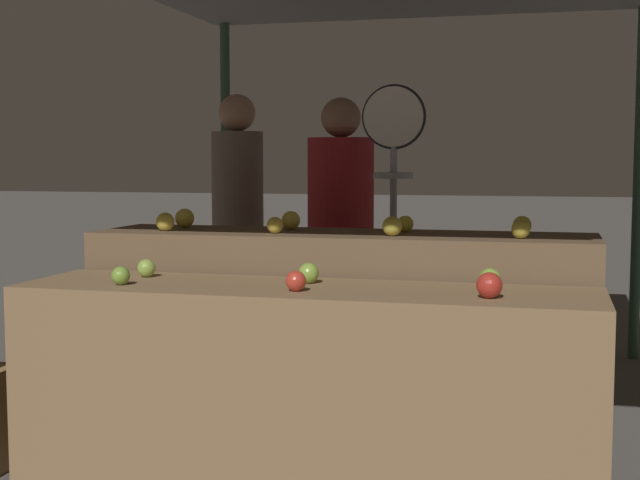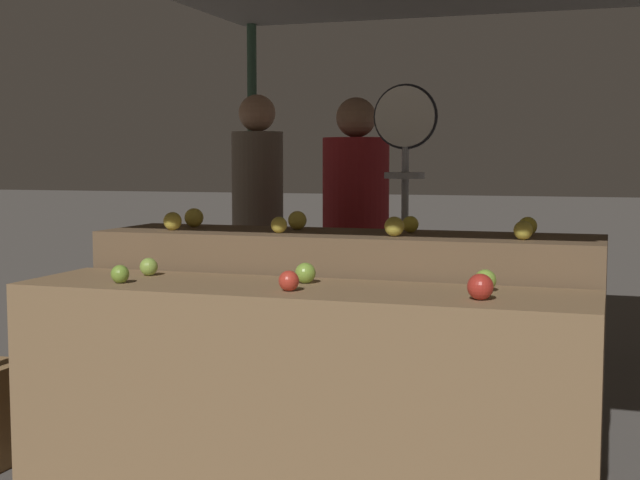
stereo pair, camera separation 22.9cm
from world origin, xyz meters
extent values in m
cylinder|color=#33513D|center=(-1.44, 3.02, 1.16)|extent=(0.07, 0.07, 2.31)
cube|color=olive|center=(0.00, 0.00, 0.42)|extent=(2.18, 0.55, 0.85)
cube|color=brown|center=(0.00, 0.60, 0.50)|extent=(2.18, 0.55, 1.01)
sphere|color=#7AA338|center=(-0.69, -0.12, 0.88)|extent=(0.07, 0.07, 0.07)
sphere|color=red|center=(0.00, -0.11, 0.89)|extent=(0.08, 0.08, 0.08)
sphere|color=#B72D23|center=(0.69, -0.10, 0.89)|extent=(0.09, 0.09, 0.09)
sphere|color=#8EB247|center=(-0.69, 0.11, 0.89)|extent=(0.07, 0.07, 0.07)
sphere|color=#84AD3D|center=(-0.01, 0.10, 0.89)|extent=(0.08, 0.08, 0.08)
sphere|color=#84AD3D|center=(0.67, 0.11, 0.89)|extent=(0.08, 0.08, 0.08)
sphere|color=yellow|center=(-0.78, 0.50, 1.05)|extent=(0.08, 0.08, 0.08)
sphere|color=yellow|center=(-0.27, 0.50, 1.04)|extent=(0.07, 0.07, 0.07)
sphere|color=gold|center=(0.25, 0.49, 1.05)|extent=(0.08, 0.08, 0.08)
sphere|color=gold|center=(0.77, 0.49, 1.04)|extent=(0.08, 0.08, 0.08)
sphere|color=yellow|center=(-0.77, 0.70, 1.05)|extent=(0.09, 0.09, 0.09)
sphere|color=yellow|center=(-0.26, 0.71, 1.05)|extent=(0.09, 0.09, 0.09)
sphere|color=gold|center=(0.27, 0.70, 1.04)|extent=(0.07, 0.07, 0.07)
sphere|color=gold|center=(0.77, 0.71, 1.04)|extent=(0.08, 0.08, 0.08)
cylinder|color=#99999E|center=(0.12, 1.24, 0.78)|extent=(0.04, 0.04, 1.56)
cylinder|color=black|center=(0.12, 1.24, 1.53)|extent=(0.32, 0.01, 0.32)
cylinder|color=silver|center=(0.12, 1.22, 1.53)|extent=(0.30, 0.02, 0.30)
cylinder|color=#99999E|center=(0.12, 1.22, 1.32)|extent=(0.01, 0.01, 0.14)
cylinder|color=#99999E|center=(0.12, 1.22, 1.25)|extent=(0.20, 0.20, 0.03)
cube|color=#2D2D38|center=(-0.23, 1.58, 0.39)|extent=(0.28, 0.18, 0.77)
cylinder|color=maroon|center=(-0.23, 1.58, 1.11)|extent=(0.39, 0.39, 0.67)
sphere|color=#936B51|center=(-0.23, 1.58, 1.55)|extent=(0.22, 0.22, 0.22)
cube|color=#2D2D38|center=(-0.97, 1.97, 0.40)|extent=(0.26, 0.18, 0.80)
cylinder|color=#756656|center=(-0.97, 1.97, 1.15)|extent=(0.37, 0.37, 0.69)
sphere|color=tan|center=(-0.97, 1.97, 1.61)|extent=(0.23, 0.23, 0.23)
camera|label=1|loc=(0.88, -3.16, 1.32)|focal=50.00mm
camera|label=2|loc=(1.10, -3.10, 1.32)|focal=50.00mm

